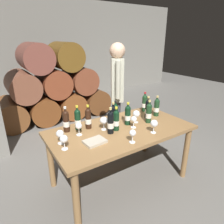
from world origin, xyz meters
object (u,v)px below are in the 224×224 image
(wine_bottle_4, at_px, (149,113))
(wine_glass_0, at_px, (60,134))
(wine_glass_2, at_px, (133,133))
(wine_glass_5, at_px, (136,114))
(sommelier_presenting, at_px, (117,88))
(wine_glass_3, at_px, (104,121))
(wine_glass_7, at_px, (134,120))
(wine_bottle_3, at_px, (88,118))
(wine_glass_4, at_px, (64,139))
(tasting_notebook, at_px, (95,142))
(wine_bottle_7, at_px, (145,103))
(wine_bottle_8, at_px, (113,116))
(wine_bottle_5, at_px, (115,113))
(wine_bottle_11, at_px, (157,107))
(wine_bottle_9, at_px, (78,119))
(wine_bottle_1, at_px, (111,122))
(wine_glass_1, at_px, (154,124))
(wine_glass_6, at_px, (79,126))
(wine_bottle_0, at_px, (116,120))
(dining_table, at_px, (121,136))
(wine_bottle_6, at_px, (128,115))
(wine_bottle_10, at_px, (66,121))
(wine_bottle_2, at_px, (148,109))

(wine_bottle_4, distance_m, wine_glass_0, 1.13)
(wine_glass_2, distance_m, wine_glass_5, 0.52)
(wine_glass_5, height_order, sommelier_presenting, sommelier_presenting)
(wine_glass_3, bearing_deg, wine_glass_7, -23.56)
(wine_bottle_3, relative_size, wine_glass_0, 1.93)
(wine_glass_4, distance_m, tasting_notebook, 0.32)
(wine_bottle_7, height_order, wine_bottle_8, wine_bottle_8)
(wine_bottle_5, height_order, wine_bottle_11, wine_bottle_11)
(wine_bottle_5, bearing_deg, wine_bottle_11, -12.25)
(wine_bottle_8, relative_size, wine_glass_2, 2.07)
(wine_bottle_9, bearing_deg, wine_bottle_1, -47.12)
(wine_bottle_1, relative_size, wine_glass_1, 1.93)
(wine_bottle_9, relative_size, wine_glass_1, 1.87)
(wine_bottle_4, xyz_separation_m, wine_glass_6, (-0.89, 0.15, -0.02))
(wine_glass_7, bearing_deg, wine_bottle_0, 163.93)
(wine_glass_4, height_order, wine_glass_6, wine_glass_4)
(dining_table, height_order, wine_glass_0, wine_glass_0)
(wine_bottle_9, relative_size, wine_bottle_11, 1.04)
(wine_bottle_4, xyz_separation_m, wine_bottle_8, (-0.43, 0.17, 0.00))
(dining_table, bearing_deg, wine_bottle_3, 144.45)
(wine_glass_5, relative_size, tasting_notebook, 0.74)
(wine_bottle_6, xyz_separation_m, wine_glass_5, (0.13, -0.01, -0.01))
(wine_bottle_3, distance_m, wine_glass_6, 0.20)
(wine_glass_2, bearing_deg, wine_bottle_10, 127.60)
(wine_glass_5, distance_m, wine_glass_7, 0.16)
(wine_bottle_5, bearing_deg, wine_bottle_10, 172.94)
(dining_table, height_order, wine_bottle_7, wine_bottle_7)
(wine_glass_7, bearing_deg, wine_glass_4, -178.54)
(wine_bottle_10, bearing_deg, wine_bottle_6, -17.70)
(wine_glass_5, relative_size, wine_glass_6, 1.10)
(wine_bottle_10, distance_m, sommelier_presenting, 1.13)
(wine_bottle_2, xyz_separation_m, wine_glass_2, (-0.59, -0.42, -0.03))
(dining_table, height_order, wine_bottle_5, wine_bottle_5)
(wine_glass_7, distance_m, tasting_notebook, 0.58)
(wine_glass_6, bearing_deg, wine_glass_4, -140.52)
(wine_bottle_4, bearing_deg, dining_table, 175.64)
(wine_glass_4, bearing_deg, wine_bottle_6, 8.99)
(wine_bottle_10, bearing_deg, wine_bottle_3, -13.66)
(wine_bottle_2, height_order, wine_bottle_11, wine_bottle_2)
(wine_glass_0, height_order, wine_glass_6, wine_glass_0)
(wine_bottle_2, height_order, wine_bottle_7, wine_bottle_2)
(wine_glass_2, bearing_deg, wine_glass_5, 46.50)
(wine_bottle_2, height_order, tasting_notebook, wine_bottle_2)
(sommelier_presenting, bearing_deg, wine_bottle_10, -155.59)
(wine_glass_0, bearing_deg, wine_glass_3, 4.00)
(wine_bottle_8, bearing_deg, wine_glass_5, -15.97)
(wine_bottle_0, distance_m, wine_bottle_2, 0.57)
(wine_bottle_7, xyz_separation_m, wine_glass_5, (-0.37, -0.26, -0.01))
(wine_glass_3, xyz_separation_m, wine_glass_6, (-0.30, 0.03, -0.01))
(wine_glass_3, xyz_separation_m, tasting_notebook, (-0.24, -0.22, -0.10))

